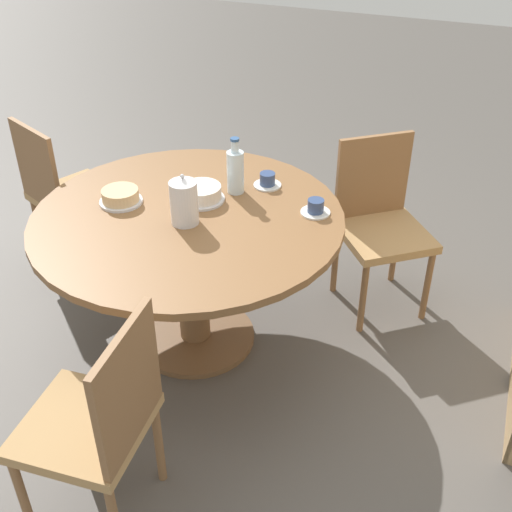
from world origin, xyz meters
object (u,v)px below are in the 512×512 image
Objects in this scene: chair_c at (99,421)px; chair_a at (380,221)px; cake_main at (202,194)px; cake_second at (120,197)px; water_bottle at (235,171)px; cup_b at (316,208)px; cup_a at (267,181)px; chair_b at (65,192)px; coffee_pot at (184,201)px.

chair_a is at bearing 155.34° from chair_c.
cake_main is 1.09× the size of cake_second.
water_bottle is at bearing 140.65° from cake_main.
cup_b is (-0.24, 0.86, -0.00)m from cake_second.
cup_a is at bearing 136.93° from cake_main.
chair_b is 6.70× the size of cup_b.
water_bottle is at bearing 176.63° from chair_c.
water_bottle is 0.19m from cake_main.
chair_c is at bearing 25.97° from cake_second.
chair_b is at bearing -94.78° from cup_b.
cup_b is (-1.22, 0.38, 0.27)m from chair_c.
cake_main is (0.20, 0.95, 0.28)m from chair_b.
cake_second and cup_b have the same top height.
coffee_pot reaches higher than chair_b.
chair_b is (0.32, -1.70, 0.00)m from chair_a.
water_bottle is at bearing -159.83° from chair_b.
chair_c is 6.70× the size of cup_b.
chair_b is 1.01m from cake_main.
chair_c is at bearing 7.56° from coffee_pot.
chair_a reaches higher than cake_main.
coffee_pot reaches higher than cake_main.
cake_second is at bearing -54.76° from cup_a.
cake_main is 1.61× the size of cup_a.
water_bottle is 1.37× the size of cake_second.
chair_c reaches higher than cup_a.
chair_a is 6.70× the size of cup_a.
coffee_pot is 0.86× the size of water_bottle.
cake_main is at bearing -168.26° from chair_b.
cake_main is 0.37m from cake_second.
chair_c is at bearing -3.70° from cup_a.
chair_a is 4.54× the size of cake_second.
water_bottle is (0.07, 1.06, 0.35)m from chair_b.
chair_b is 1.11m from coffee_pot.
chair_b reaches higher than cake_second.
chair_a is 1.78m from chair_c.
cake_main is 0.34m from cup_a.
cake_main is (0.53, -0.75, 0.28)m from chair_a.
coffee_pot reaches higher than cup_b.
cake_main is (0.14, -0.11, -0.08)m from water_bottle.
chair_b is 3.31× the size of water_bottle.
water_bottle reaches higher than chair_c.
cake_main is at bearing -39.35° from water_bottle.
chair_b is at bearing -145.63° from chair_c.
chair_c is 3.31× the size of water_bottle.
cake_second is 0.90m from cup_b.
chair_b and chair_c have the same top height.
chair_c reaches higher than cake_second.
cup_a and cup_b have the same top height.
cup_b is at bearing 105.28° from cake_second.
chair_c is 4.54× the size of cake_second.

